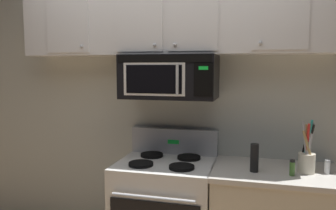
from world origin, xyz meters
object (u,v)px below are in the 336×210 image
object	(u,v)px
over_range_microwave	(170,77)
salt_shaker	(327,167)
utensil_crock_cream	(307,158)
spice_jar	(292,168)
pepper_mill	(254,158)

from	to	relation	value
over_range_microwave	salt_shaker	xyz separation A→B (m)	(1.18, -0.12, -0.63)
over_range_microwave	utensil_crock_cream	bearing A→B (deg)	-7.04
utensil_crock_cream	spice_jar	xyz separation A→B (m)	(-0.10, -0.09, -0.05)
salt_shaker	pepper_mill	world-z (taller)	pepper_mill
over_range_microwave	spice_jar	xyz separation A→B (m)	(0.94, -0.22, -0.62)
pepper_mill	spice_jar	size ratio (longest dim) A/B	1.82
over_range_microwave	utensil_crock_cream	size ratio (longest dim) A/B	1.96
over_range_microwave	utensil_crock_cream	world-z (taller)	over_range_microwave
pepper_mill	salt_shaker	bearing A→B (deg)	9.26
utensil_crock_cream	pepper_mill	bearing A→B (deg)	-168.96
over_range_microwave	spice_jar	bearing A→B (deg)	-13.32
utensil_crock_cream	spice_jar	bearing A→B (deg)	-138.17
salt_shaker	spice_jar	size ratio (longest dim) A/B	0.88
pepper_mill	spice_jar	bearing A→B (deg)	-5.15
over_range_microwave	spice_jar	world-z (taller)	over_range_microwave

